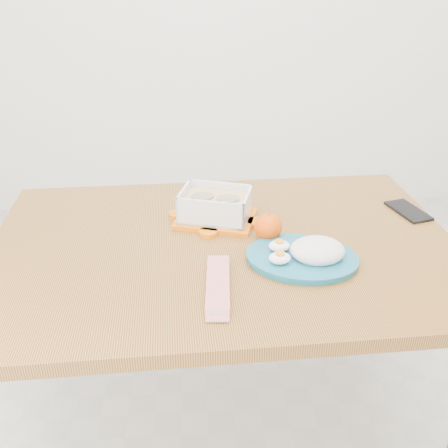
{
  "coord_description": "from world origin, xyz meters",
  "views": [
    {
      "loc": [
        -0.22,
        -1.3,
        1.47
      ],
      "look_at": [
        -0.14,
        -0.06,
        0.81
      ],
      "focal_mm": 40.0,
      "sensor_mm": 36.0,
      "label": 1
    }
  ],
  "objects": [
    {
      "name": "candy_bar",
      "position": [
        -0.17,
        -0.28,
        0.76
      ],
      "size": [
        0.07,
        0.23,
        0.02
      ],
      "primitive_type": "cube",
      "rotation": [
        0.0,
        0.0,
        1.51
      ],
      "color": "red",
      "rests_on": "dining_table"
    },
    {
      "name": "rice_plate",
      "position": [
        0.08,
        -0.18,
        0.78
      ],
      "size": [
        0.35,
        0.35,
        0.08
      ],
      "rotation": [
        0.0,
        0.0,
        -0.23
      ],
      "color": "#16617C",
      "rests_on": "dining_table"
    },
    {
      "name": "food_container",
      "position": [
        -0.16,
        0.08,
        0.8
      ],
      "size": [
        0.27,
        0.23,
        0.1
      ],
      "rotation": [
        0.0,
        0.0,
        -0.28
      ],
      "color": "orange",
      "rests_on": "dining_table"
    },
    {
      "name": "orange_fruit",
      "position": [
        -0.01,
        -0.05,
        0.79
      ],
      "size": [
        0.08,
        0.08,
        0.08
      ],
      "primitive_type": "sphere",
      "color": "#FF6505",
      "rests_on": "dining_table"
    },
    {
      "name": "ground",
      "position": [
        0.0,
        0.0,
        0.0
      ],
      "size": [
        3.5,
        3.5,
        0.0
      ],
      "primitive_type": "plane",
      "color": "#B7B7B2",
      "rests_on": "ground"
    },
    {
      "name": "smartphone",
      "position": [
        0.47,
        0.1,
        0.75
      ],
      "size": [
        0.12,
        0.17,
        0.01
      ],
      "primitive_type": "cube",
      "rotation": [
        0.0,
        0.0,
        0.26
      ],
      "color": "black",
      "rests_on": "dining_table"
    },
    {
      "name": "dining_table",
      "position": [
        -0.14,
        -0.06,
        0.66
      ],
      "size": [
        1.37,
        0.94,
        0.75
      ],
      "rotation": [
        0.0,
        0.0,
        0.04
      ],
      "color": "#9D692C",
      "rests_on": "ground"
    }
  ]
}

